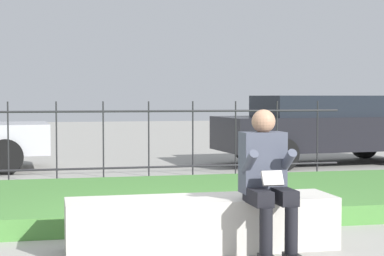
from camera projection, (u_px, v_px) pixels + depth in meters
ground_plane at (184, 251)px, 5.78m from camera, size 60.00×60.00×0.00m
stone_bench at (202, 226)px, 5.81m from camera, size 2.44×0.60×0.48m
person_seated_reader at (267, 176)px, 5.56m from camera, size 0.42×0.73×1.28m
grass_berm at (148, 200)px, 7.95m from camera, size 9.18×3.05×0.21m
iron_fence at (126, 141)px, 10.11m from camera, size 7.18×0.03×1.31m
car_parked_right at (326, 127)px, 13.17m from camera, size 4.66×2.17×1.41m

